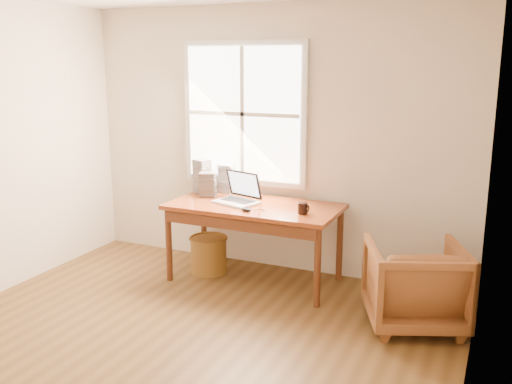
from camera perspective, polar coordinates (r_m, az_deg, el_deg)
room_shell at (r=3.82m, az=-10.63°, el=1.47°), size 4.04×4.54×2.64m
desk at (r=5.34m, az=-0.17°, el=-1.47°), size 1.60×0.80×0.04m
armchair at (r=4.73m, az=15.60°, el=-8.91°), size 0.96×0.97×0.68m
wicker_stool at (r=5.72m, az=-4.76°, el=-6.32°), size 0.42×0.42×0.35m
laptop at (r=5.34m, az=-2.02°, el=0.43°), size 0.51×0.52×0.30m
mouse at (r=5.09m, az=-0.96°, el=-1.76°), size 0.11×0.08×0.03m
coffee_mug at (r=5.03m, az=4.69°, el=-1.63°), size 0.10×0.10×0.10m
cd_stack_a at (r=5.79m, az=-2.92°, el=1.35°), size 0.15×0.13×0.29m
cd_stack_b at (r=5.66m, az=-4.87°, el=0.79°), size 0.19×0.18×0.24m
cd_stack_c at (r=5.81m, az=-5.42°, el=1.58°), size 0.18×0.17×0.34m
cd_stack_d at (r=5.83m, az=-3.14°, el=0.85°), size 0.15×0.14×0.18m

